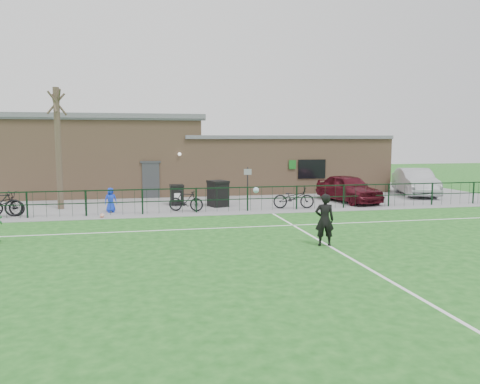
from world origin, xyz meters
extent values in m
plane|color=#1A5619|center=(0.00, 0.00, 0.00)|extent=(90.00, 90.00, 0.00)
cube|color=slate|center=(0.00, 13.50, 0.01)|extent=(34.00, 13.00, 0.02)
cube|color=white|center=(0.00, 7.80, 0.00)|extent=(28.00, 0.10, 0.01)
cube|color=white|center=(0.00, 4.00, 0.00)|extent=(28.00, 0.10, 0.01)
cube|color=white|center=(2.00, 0.00, 0.00)|extent=(0.10, 16.00, 0.01)
cube|color=black|center=(0.00, 8.00, 0.60)|extent=(28.00, 0.10, 1.20)
cylinder|color=#45372A|center=(-8.00, 10.50, 3.00)|extent=(0.30, 0.30, 6.00)
cube|color=black|center=(-2.22, 10.74, 0.51)|extent=(0.68, 0.77, 0.99)
cube|color=black|center=(-0.17, 9.77, 0.65)|extent=(1.08, 1.15, 1.25)
cylinder|color=black|center=(1.42, 9.89, 1.02)|extent=(0.07, 0.07, 2.00)
imported|color=#4A0D18|center=(7.18, 10.01, 0.78)|extent=(2.64, 4.72, 1.52)
imported|color=#A8AAB0|center=(12.54, 12.01, 0.85)|extent=(3.09, 5.30, 1.65)
imported|color=black|center=(-10.26, 8.71, 0.57)|extent=(2.20, 1.04, 1.11)
imported|color=black|center=(-1.94, 8.47, 0.53)|extent=(1.76, 1.07, 1.03)
imported|color=black|center=(3.45, 8.32, 0.56)|extent=(2.14, 1.08, 1.07)
imported|color=blue|center=(-5.48, 8.89, 0.61)|extent=(0.64, 0.49, 1.18)
imported|color=black|center=(1.85, 0.30, 0.87)|extent=(0.70, 0.54, 1.73)
sphere|color=white|center=(0.19, 2.97, 1.60)|extent=(0.22, 0.22, 0.22)
sphere|color=silver|center=(-5.77, 7.40, 0.10)|extent=(0.21, 0.21, 0.21)
cube|color=#9D7858|center=(0.00, 16.50, 1.75)|extent=(24.00, 5.00, 3.50)
cube|color=#9D7858|center=(-6.24, 16.50, 4.10)|extent=(11.52, 5.00, 1.20)
cube|color=slate|center=(-6.24, 16.50, 4.82)|extent=(12.02, 5.40, 0.28)
cube|color=slate|center=(5.28, 16.50, 3.60)|extent=(13.44, 5.30, 0.22)
cube|color=#383A3D|center=(-3.50, 13.97, 1.05)|extent=(1.00, 0.08, 2.10)
cube|color=black|center=(6.50, 13.97, 1.60)|extent=(1.80, 0.08, 1.20)
cube|color=#19661E|center=(5.20, 13.92, 1.90)|extent=(0.45, 0.04, 0.55)
camera|label=1|loc=(-3.94, -13.94, 3.52)|focal=35.00mm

